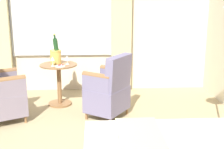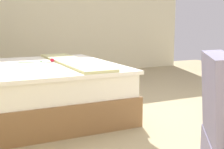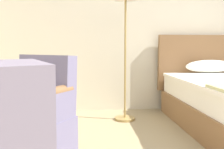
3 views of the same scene
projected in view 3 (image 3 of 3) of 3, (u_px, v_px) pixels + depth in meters
wall_headboard_side at (183, 12)px, 3.99m from camera, size 6.92×0.12×3.12m
floor_lamp_brass at (126, 9)px, 3.29m from camera, size 0.32×0.32×1.82m
armchair_by_window at (34, 122)px, 1.98m from camera, size 0.74×0.73×0.94m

